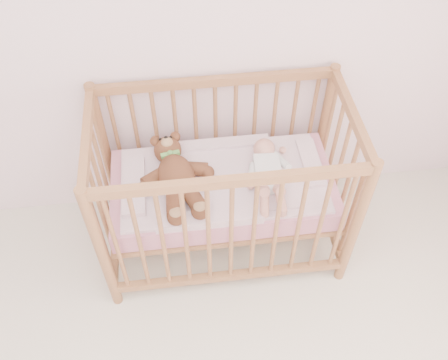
{
  "coord_description": "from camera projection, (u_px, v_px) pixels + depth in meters",
  "views": [
    {
      "loc": [
        0.13,
        -0.15,
        2.63
      ],
      "look_at": [
        0.34,
        1.55,
        0.62
      ],
      "focal_mm": 40.0,
      "sensor_mm": 36.0,
      "label": 1
    }
  ],
  "objects": [
    {
      "name": "blanket",
      "position": [
        223.0,
        180.0,
        2.71
      ],
      "size": [
        1.1,
        0.58,
        0.06
      ],
      "primitive_type": null,
      "color": "pink",
      "rests_on": "mattress"
    },
    {
      "name": "wall_back",
      "position": [
        140.0,
        14.0,
        2.34
      ],
      "size": [
        4.0,
        0.02,
        2.7
      ],
      "primitive_type": "cube",
      "color": "white",
      "rests_on": "floor"
    },
    {
      "name": "crib",
      "position": [
        223.0,
        187.0,
        2.76
      ],
      "size": [
        1.36,
        0.76,
        1.0
      ],
      "primitive_type": null,
      "color": "#A37445",
      "rests_on": "floor"
    },
    {
      "name": "teddy_bear",
      "position": [
        177.0,
        177.0,
        2.62
      ],
      "size": [
        0.53,
        0.67,
        0.17
      ],
      "primitive_type": null,
      "rotation": [
        0.0,
        0.0,
        0.18
      ],
      "color": "brown",
      "rests_on": "blanket"
    },
    {
      "name": "baby",
      "position": [
        268.0,
        170.0,
        2.66
      ],
      "size": [
        0.29,
        0.55,
        0.13
      ],
      "primitive_type": null,
      "rotation": [
        0.0,
        0.0,
        -0.05
      ],
      "color": "white",
      "rests_on": "blanket"
    },
    {
      "name": "mattress",
      "position": [
        223.0,
        189.0,
        2.77
      ],
      "size": [
        1.22,
        0.62,
        0.13
      ],
      "primitive_type": "cube",
      "color": "pink",
      "rests_on": "crib"
    }
  ]
}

